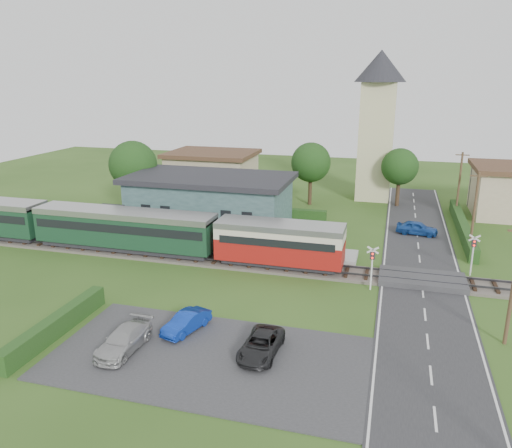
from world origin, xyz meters
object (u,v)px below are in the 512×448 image
(house_west, at_px, (212,173))
(car_park_dark, at_px, (261,345))
(train, at_px, (92,225))
(crossing_signal_far, at_px, (473,249))
(crossing_signal_near, at_px, (372,262))
(pedestrian_far, at_px, (130,227))
(church_tower, at_px, (378,115))
(equipment_hut, at_px, (108,220))
(car_park_silver, at_px, (124,340))
(station_building, at_px, (210,201))
(car_park_blue, at_px, (186,322))
(pedestrian_near, at_px, (248,239))
(car_on_road, at_px, (417,228))

(house_west, height_order, car_park_dark, house_west)
(train, relative_size, crossing_signal_far, 13.18)
(crossing_signal_near, bearing_deg, pedestrian_far, 166.61)
(church_tower, relative_size, pedestrian_far, 9.31)
(equipment_hut, relative_size, car_park_dark, 0.63)
(train, relative_size, car_park_silver, 10.17)
(station_building, distance_m, pedestrian_far, 8.42)
(train, bearing_deg, car_park_silver, -51.99)
(train, relative_size, pedestrian_far, 22.86)
(train, xyz_separation_m, car_park_dark, (18.76, -12.93, -1.54))
(car_park_dark, bearing_deg, car_park_blue, 167.04)
(house_west, distance_m, crossing_signal_far, 35.26)
(car_park_dark, bearing_deg, station_building, 118.75)
(station_building, bearing_deg, car_park_silver, -80.88)
(car_park_silver, distance_m, pedestrian_near, 17.59)
(crossing_signal_near, relative_size, car_on_road, 0.86)
(train, height_order, pedestrian_far, train)
(house_west, height_order, pedestrian_far, house_west)
(train, distance_m, house_west, 23.15)
(equipment_hut, bearing_deg, car_park_silver, -56.43)
(church_tower, xyz_separation_m, pedestrian_near, (-9.26, -23.08, -9.03))
(house_west, bearing_deg, crossing_signal_near, -49.89)
(car_park_dark, xyz_separation_m, pedestrian_near, (-5.42, 15.85, 0.55))
(church_tower, distance_m, pedestrian_near, 26.45)
(car_park_dark, bearing_deg, car_park_silver, -165.85)
(crossing_signal_near, distance_m, car_park_dark, 11.85)
(equipment_hut, height_order, car_park_silver, equipment_hut)
(equipment_hut, distance_m, car_park_silver, 21.33)
(equipment_hut, xyz_separation_m, car_park_dark, (19.16, -16.13, -1.11))
(car_on_road, bearing_deg, equipment_hut, 115.14)
(equipment_hut, bearing_deg, house_west, 81.38)
(pedestrian_far, bearing_deg, crossing_signal_near, -95.50)
(house_west, relative_size, crossing_signal_near, 3.30)
(station_building, distance_m, car_park_dark, 24.69)
(car_park_silver, distance_m, car_park_dark, 7.56)
(train, distance_m, crossing_signal_far, 31.29)
(house_west, height_order, crossing_signal_near, house_west)
(crossing_signal_near, xyz_separation_m, pedestrian_near, (-10.66, 5.33, -0.95))
(equipment_hut, height_order, house_west, house_west)
(train, relative_size, house_west, 4.00)
(train, xyz_separation_m, pedestrian_near, (13.34, 2.92, -0.98))
(crossing_signal_near, height_order, car_park_blue, crossing_signal_near)
(church_tower, xyz_separation_m, house_west, (-20.00, -3.00, -7.43))
(equipment_hut, bearing_deg, pedestrian_far, -8.79)
(station_building, xyz_separation_m, crossing_signal_far, (23.60, -6.60, -0.55))
(car_park_dark, bearing_deg, equipment_hut, 141.68)
(car_park_blue, relative_size, car_park_dark, 0.86)
(train, xyz_separation_m, car_on_road, (27.52, 11.94, -1.48))
(house_west, xyz_separation_m, car_park_blue, (11.23, -34.63, -2.14))
(car_on_road, relative_size, pedestrian_near, 2.57)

